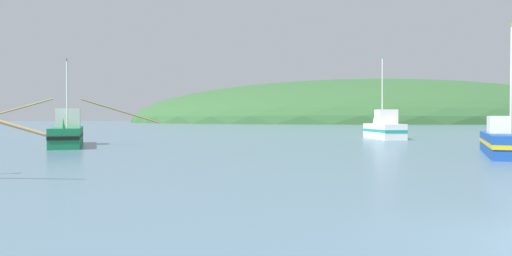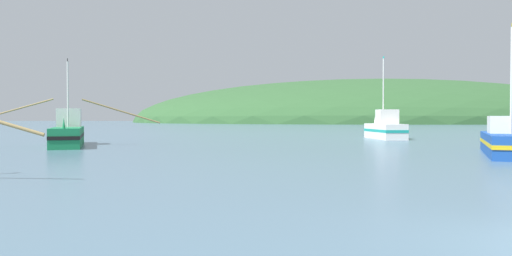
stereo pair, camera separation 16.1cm
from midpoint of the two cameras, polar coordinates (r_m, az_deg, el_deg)
hill_mid_left at (r=236.66m, az=12.82°, el=0.68°), size 218.53×174.82×38.37m
fishing_boat_white at (r=49.46m, az=14.58°, el=-0.11°), size 2.31×7.06×8.11m
fishing_boat_green at (r=38.73m, az=-21.17°, el=-0.60°), size 12.91×10.14×6.42m
fishing_boat_blue at (r=30.77m, az=27.15°, el=-1.38°), size 6.19×10.00×7.14m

